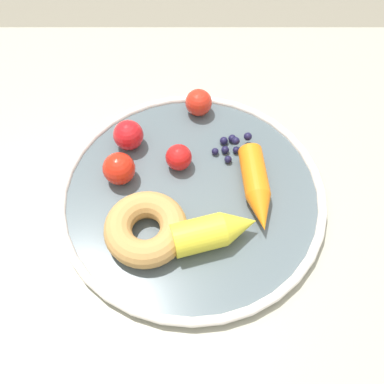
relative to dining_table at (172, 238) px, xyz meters
The scene contains 11 objects.
ground_plane 0.68m from the dining_table, ahead, with size 6.00×6.00×0.00m, color gray.
dining_table is the anchor object (origin of this frame).
plate 0.11m from the dining_table, 27.02° to the left, with size 0.36×0.36×0.02m.
carrot_orange 0.17m from the dining_table, ahead, with size 0.04×0.13×0.03m.
carrot_yellow 0.15m from the dining_table, 42.70° to the right, with size 0.11×0.07×0.04m.
donut 0.14m from the dining_table, 117.75° to the right, with size 0.10×0.10×0.03m, color #BB8949.
blueberry_pile 0.17m from the dining_table, 43.53° to the left, with size 0.06×0.05×0.02m.
tomato_near 0.17m from the dining_table, 121.29° to the left, with size 0.04×0.04×0.04m, color red.
tomato_mid 0.21m from the dining_table, 75.98° to the left, with size 0.04×0.04×0.04m, color red.
tomato_far 0.15m from the dining_table, 149.97° to the left, with size 0.04×0.04×0.04m, color red.
tomato_extra 0.14m from the dining_table, 78.38° to the left, with size 0.04×0.04×0.04m, color red.
Camera 1 is at (0.03, -0.28, 1.25)m, focal length 38.64 mm.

